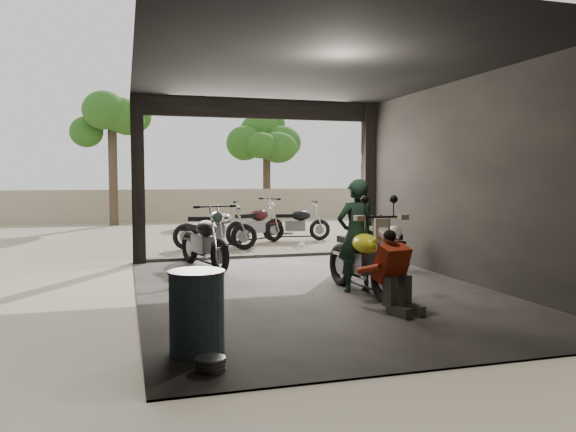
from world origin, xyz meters
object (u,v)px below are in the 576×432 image
rider (356,236)px  sign_post (378,176)px  outside_bike_b (256,221)px  mechanic (397,274)px  stool (392,245)px  main_bike (361,254)px  oil_drum (197,314)px  left_bike (204,236)px  outside_bike_c (297,221)px  outside_bike_a (215,225)px  helmet (394,233)px

rider → sign_post: (2.11, 3.74, 0.86)m
outside_bike_b → mechanic: size_ratio=1.71×
outside_bike_b → stool: outside_bike_b is taller
main_bike → oil_drum: bearing=-145.2°
left_bike → oil_drum: size_ratio=2.21×
mechanic → main_bike: bearing=74.8°
stool → sign_post: sign_post is taller
outside_bike_c → sign_post: (0.99, -2.78, 1.15)m
outside_bike_b → rider: rider is taller
left_bike → outside_bike_a: left_bike is taller
sign_post → stool: bearing=-99.8°
mechanic → stool: 3.28m
outside_bike_c → left_bike: bearing=148.8°
outside_bike_a → rider: size_ratio=1.02×
main_bike → outside_bike_b: main_bike is taller
stool → oil_drum: (-3.94, -3.87, -0.06)m
main_bike → rider: rider is taller
outside_bike_a → mechanic: size_ratio=1.71×
left_bike → mechanic: left_bike is taller
outside_bike_b → sign_post: size_ratio=0.68×
outside_bike_b → rider: size_ratio=1.02×
outside_bike_c → mechanic: (-1.14, -7.84, -0.03)m
left_bike → outside_bike_a: bearing=61.8°
stool → oil_drum: 5.52m
main_bike → rider: 0.28m
left_bike → outside_bike_c: (2.93, 3.77, -0.07)m
main_bike → rider: (-0.02, 0.16, 0.23)m
oil_drum → outside_bike_c: bearing=67.3°
main_bike → rider: size_ratio=1.08×
outside_bike_a → oil_drum: outside_bike_a is taller
stool → oil_drum: bearing=-135.5°
main_bike → left_bike: (-1.83, 2.91, 0.00)m
helmet → oil_drum: bearing=-114.8°
main_bike → helmet: main_bike is taller
main_bike → oil_drum: main_bike is taller
helmet → sign_post: (0.67, 2.08, 1.01)m
left_bike → helmet: bearing=-33.7°
outside_bike_c → rider: bearing=176.8°
sign_post → main_bike: bearing=-109.1°
main_bike → outside_bike_a: main_bike is taller
outside_bike_a → sign_post: (3.33, -1.57, 1.11)m
rider → oil_drum: 3.41m
stool → left_bike: bearing=161.0°
sign_post → mechanic: bearing=-103.7°
helmet → oil_drum: (-3.99, -3.88, -0.27)m
outside_bike_a → outside_bike_c: outside_bike_a is taller
outside_bike_b → oil_drum: size_ratio=2.12×
left_bike → outside_bike_a: 2.63m
main_bike → outside_bike_a: size_ratio=1.06×
oil_drum → outside_bike_a: bearing=80.0°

